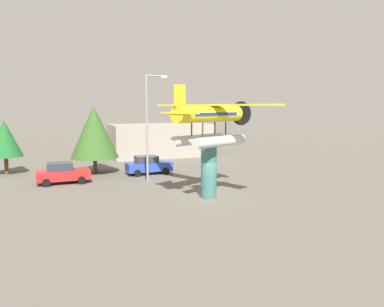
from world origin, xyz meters
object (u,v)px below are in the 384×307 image
Objects in this scene: floatplane_monument at (210,121)px; storefront_building at (161,140)px; car_near_red at (63,173)px; streetlight_primary at (149,121)px; display_pedestal at (209,172)px; tree_east at (94,132)px; car_mid_blue at (148,165)px; tree_west at (5,139)px.

storefront_building is (3.58, 21.95, -3.28)m from floatplane_monument.
floatplane_monument is 2.38× the size of car_near_red.
car_near_red is at bearing 161.33° from streetlight_primary.
storefront_building is at bearing 80.45° from display_pedestal.
streetlight_primary is at bearing -59.26° from tree_east.
car_mid_blue is (7.73, 1.35, 0.00)m from car_near_red.
display_pedestal is 12.79m from car_near_red.
tree_east is (-9.61, -9.31, 1.92)m from storefront_building.
car_near_red is 7.85m from car_mid_blue.
car_mid_blue is 0.47× the size of streetlight_primary.
streetlight_primary is at bearing 86.87° from floatplane_monument.
display_pedestal is at bearing -65.04° from tree_east.
streetlight_primary is (-2.44, 6.61, -0.23)m from floatplane_monument.
streetlight_primary reaches higher than floatplane_monument.
car_near_red is at bearing -134.42° from storefront_building.
storefront_building reaches higher than display_pedestal.
car_near_red is at bearing 112.59° from floatplane_monument.
tree_west is (-4.57, 6.37, 2.50)m from car_near_red.
tree_east is at bearing 92.08° from floatplane_monument.
floatplane_monument is at bearing 23.41° from display_pedestal.
tree_east reaches higher than tree_west.
car_mid_blue is at bearing -113.41° from storefront_building.
tree_west reaches higher than display_pedestal.
car_mid_blue is at bearing 75.29° from streetlight_primary.
car_near_red is 8.23m from tree_west.
display_pedestal is 14.16m from tree_east.
tree_west is at bearing 108.65° from floatplane_monument.
display_pedestal is 7.77m from streetlight_primary.
floatplane_monument reaches higher than car_near_red.
tree_west is at bearing 142.62° from streetlight_primary.
car_near_red is (-9.09, 8.95, -0.95)m from display_pedestal.
display_pedestal is 20.58m from tree_west.
storefront_building is (6.02, 15.34, -3.05)m from streetlight_primary.
tree_east is (-4.54, 2.39, 3.09)m from car_mid_blue.
car_mid_blue is 12.80m from storefront_building.
streetlight_primary is at bearing -104.71° from car_mid_blue.
tree_east is (7.75, -2.63, 0.59)m from tree_west.
car_near_red is 0.82× the size of tree_west.
display_pedestal is 3.51m from floatplane_monument.
car_near_red is 1.00× the size of car_mid_blue.
tree_east is at bearing 114.96° from display_pedestal.
display_pedestal is at bearing -44.53° from car_near_red.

